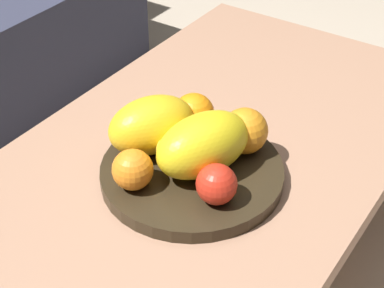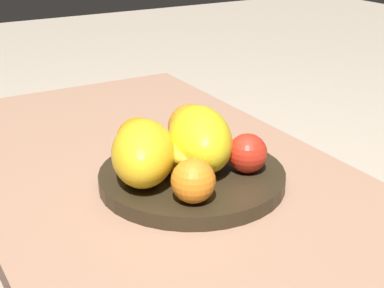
# 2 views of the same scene
# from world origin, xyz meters

# --- Properties ---
(coffee_table) EXTENTS (1.26, 0.64, 0.43)m
(coffee_table) POSITION_xyz_m (0.00, 0.00, 0.39)
(coffee_table) COLOR #AA7C60
(coffee_table) RESTS_ON ground_plane
(fruit_bowl) EXTENTS (0.32, 0.32, 0.03)m
(fruit_bowl) POSITION_xyz_m (-0.03, -0.03, 0.44)
(fruit_bowl) COLOR #2E2516
(fruit_bowl) RESTS_ON coffee_table
(melon_large_front) EXTENTS (0.20, 0.16, 0.11)m
(melon_large_front) POSITION_xyz_m (-0.02, -0.05, 0.51)
(melon_large_front) COLOR yellow
(melon_large_front) RESTS_ON fruit_bowl
(melon_smaller_beside) EXTENTS (0.19, 0.17, 0.10)m
(melon_smaller_beside) POSITION_xyz_m (-0.02, 0.06, 0.50)
(melon_smaller_beside) COLOR yellow
(melon_smaller_beside) RESTS_ON fruit_bowl
(orange_front) EXTENTS (0.08, 0.08, 0.08)m
(orange_front) POSITION_xyz_m (0.06, 0.03, 0.49)
(orange_front) COLOR orange
(orange_front) RESTS_ON fruit_bowl
(orange_left) EXTENTS (0.07, 0.07, 0.07)m
(orange_left) POSITION_xyz_m (-0.13, 0.03, 0.49)
(orange_left) COLOR orange
(orange_left) RESTS_ON fruit_bowl
(orange_right) EXTENTS (0.08, 0.08, 0.08)m
(orange_right) POSITION_xyz_m (0.06, -0.08, 0.49)
(orange_right) COLOR orange
(orange_right) RESTS_ON fruit_bowl
(apple_front) EXTENTS (0.07, 0.07, 0.07)m
(apple_front) POSITION_xyz_m (-0.08, -0.11, 0.49)
(apple_front) COLOR red
(apple_front) RESTS_ON fruit_bowl
(banana_bunch) EXTENTS (0.17, 0.15, 0.06)m
(banana_bunch) POSITION_xyz_m (-0.01, 0.02, 0.48)
(banana_bunch) COLOR yellow
(banana_bunch) RESTS_ON fruit_bowl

